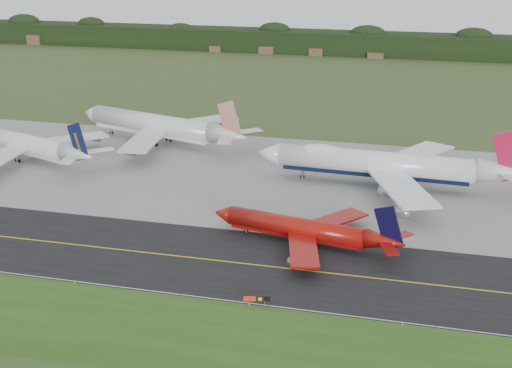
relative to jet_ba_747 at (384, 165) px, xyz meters
The scene contains 15 objects.
ground 54.45m from the jet_ba_747, 112.12° to the right, with size 600.00×600.00×0.00m, color #3C4A22.
grass_verge 87.74m from the jet_ba_747, 103.46° to the right, with size 400.00×30.00×0.01m, color #295017.
taxiway 58.15m from the jet_ba_747, 110.63° to the right, with size 400.00×32.00×0.02m, color black.
apron 21.26m from the jet_ba_747, behind, with size 400.00×78.00×0.01m, color gray.
taxiway_centreline 58.15m from the jet_ba_747, 110.63° to the right, with size 400.00×0.40×0.00m, color yellow.
taxiway_edge_line 72.80m from the jet_ba_747, 106.31° to the right, with size 400.00×0.25×0.00m, color silver.
horizon_treeline 224.56m from the jet_ba_747, 95.21° to the left, with size 700.00×25.00×12.00m.
jet_ba_747 is the anchor object (origin of this frame).
jet_red_737 43.33m from the jet_ba_747, 107.05° to the right, with size 42.72×34.33×11.59m.
jet_navy_gold 103.29m from the jet_ba_747, behind, with size 54.63×46.20×14.54m.
jet_star_tail 75.52m from the jet_ba_747, 161.26° to the left, with size 62.92×51.29×16.95m.
taxiway_sign 71.74m from the jet_ba_747, 103.00° to the right, with size 4.59×1.35×1.57m.
edge_marker_left 87.37m from the jet_ba_747, 125.89° to the right, with size 0.16×0.16×0.50m, color yellow.
edge_marker_center 72.92m from the jet_ba_747, 103.68° to the right, with size 0.16×0.16×0.50m, color yellow.
edge_marker_right 71.47m from the jet_ba_747, 82.51° to the right, with size 0.16×0.16×0.50m, color yellow.
Camera 1 is at (32.23, -127.96, 61.01)m, focal length 50.00 mm.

